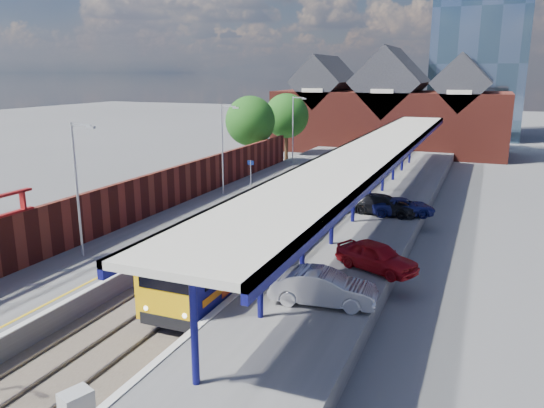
{
  "coord_description": "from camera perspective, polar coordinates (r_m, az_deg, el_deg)",
  "views": [
    {
      "loc": [
        12.74,
        -14.64,
        10.37
      ],
      "look_at": [
        0.82,
        14.38,
        2.6
      ],
      "focal_mm": 35.0,
      "sensor_mm": 36.0,
      "label": 1
    }
  ],
  "objects": [
    {
      "name": "ground",
      "position": [
        47.57,
        6.24,
        1.24
      ],
      "size": [
        240.0,
        240.0,
        0.0
      ],
      "primitive_type": "plane",
      "color": "#5B5B5E",
      "rests_on": "ground"
    },
    {
      "name": "ballast_bed",
      "position": [
        38.33,
        2.05,
        -1.75
      ],
      "size": [
        6.0,
        76.0,
        0.06
      ],
      "primitive_type": "cube",
      "color": "#473D33",
      "rests_on": "ground"
    },
    {
      "name": "rails",
      "position": [
        38.31,
        2.05,
        -1.62
      ],
      "size": [
        4.51,
        76.0,
        0.14
      ],
      "color": "slate",
      "rests_on": "ground"
    },
    {
      "name": "left_platform",
      "position": [
        40.38,
        -5.28,
        -0.3
      ],
      "size": [
        5.0,
        76.0,
        1.0
      ],
      "primitive_type": "cube",
      "color": "#565659",
      "rests_on": "ground"
    },
    {
      "name": "right_platform",
      "position": [
        36.65,
        10.9,
        -1.97
      ],
      "size": [
        6.0,
        76.0,
        1.0
      ],
      "primitive_type": "cube",
      "color": "#565659",
      "rests_on": "ground"
    },
    {
      "name": "coping_left",
      "position": [
        39.24,
        -2.25,
        0.12
      ],
      "size": [
        0.3,
        76.0,
        0.05
      ],
      "primitive_type": "cube",
      "color": "silver",
      "rests_on": "left_platform"
    },
    {
      "name": "coping_right",
      "position": [
        37.14,
        6.63,
        -0.76
      ],
      "size": [
        0.3,
        76.0,
        0.05
      ],
      "primitive_type": "cube",
      "color": "silver",
      "rests_on": "right_platform"
    },
    {
      "name": "yellow_line",
      "position": [
        39.49,
        -3.04,
        0.17
      ],
      "size": [
        0.14,
        76.0,
        0.01
      ],
      "primitive_type": "cube",
      "color": "yellow",
      "rests_on": "left_platform"
    },
    {
      "name": "train",
      "position": [
        51.02,
        9.32,
        4.42
      ],
      "size": [
        2.88,
        65.91,
        3.45
      ],
      "color": "#0D0E61",
      "rests_on": "ground"
    },
    {
      "name": "canopy",
      "position": [
        37.66,
        11.06,
        5.84
      ],
      "size": [
        4.5,
        52.0,
        4.48
      ],
      "color": "#0F0F5A",
      "rests_on": "right_platform"
    },
    {
      "name": "lamp_post_b",
      "position": [
        28.63,
        -20.09,
        2.23
      ],
      "size": [
        1.48,
        0.18,
        7.0
      ],
      "color": "#A5A8AA",
      "rests_on": "left_platform"
    },
    {
      "name": "lamp_post_c",
      "position": [
        41.67,
        -5.2,
        6.44
      ],
      "size": [
        1.48,
        0.18,
        7.0
      ],
      "color": "#A5A8AA",
      "rests_on": "left_platform"
    },
    {
      "name": "lamp_post_d",
      "position": [
        56.26,
        2.39,
        8.41
      ],
      "size": [
        1.48,
        0.18,
        7.0
      ],
      "color": "#A5A8AA",
      "rests_on": "left_platform"
    },
    {
      "name": "platform_sign",
      "position": [
        43.21,
        -2.3,
        3.66
      ],
      "size": [
        0.55,
        0.08,
        2.5
      ],
      "color": "#A5A8AA",
      "rests_on": "left_platform"
    },
    {
      "name": "brick_wall",
      "position": [
        35.93,
        -13.81,
        0.77
      ],
      "size": [
        0.35,
        50.0,
        3.86
      ],
      "color": "#5E2018",
      "rests_on": "left_platform"
    },
    {
      "name": "station_building",
      "position": [
        73.91,
        12.53,
        9.77
      ],
      "size": [
        30.0,
        12.12,
        13.78
      ],
      "color": "#5E2018",
      "rests_on": "ground"
    },
    {
      "name": "glass_tower",
      "position": [
        95.19,
        21.78,
        18.91
      ],
      "size": [
        14.2,
        14.2,
        40.3
      ],
      "color": "#435D73",
      "rests_on": "ground"
    },
    {
      "name": "tree_near",
      "position": [
        55.8,
        -2.25,
        8.74
      ],
      "size": [
        5.2,
        5.2,
        8.1
      ],
      "color": "#382314",
      "rests_on": "ground"
    },
    {
      "name": "tree_far",
      "position": [
        62.78,
        1.67,
        9.32
      ],
      "size": [
        5.2,
        5.2,
        8.1
      ],
      "color": "#382314",
      "rests_on": "ground"
    },
    {
      "name": "parked_car_red",
      "position": [
        26.35,
        11.2,
        -5.54
      ],
      "size": [
        4.51,
        3.29,
        1.43
      ],
      "primitive_type": "imported",
      "rotation": [
        0.0,
        0.0,
        1.14
      ],
      "color": "#A40D15",
      "rests_on": "right_platform"
    },
    {
      "name": "parked_car_silver",
      "position": [
        22.34,
        5.54,
        -8.92
      ],
      "size": [
        4.58,
        2.06,
        1.46
      ],
      "primitive_type": "imported",
      "rotation": [
        0.0,
        0.0,
        1.69
      ],
      "color": "#B5B4B9",
      "rests_on": "right_platform"
    },
    {
      "name": "parked_car_dark",
      "position": [
        36.83,
        11.91,
        -0.07
      ],
      "size": [
        4.71,
        2.25,
        1.33
      ],
      "primitive_type": "imported",
      "rotation": [
        0.0,
        0.0,
        1.48
      ],
      "color": "black",
      "rests_on": "right_platform"
    },
    {
      "name": "parked_car_blue",
      "position": [
        36.86,
        13.91,
        -0.29
      ],
      "size": [
        4.62,
        3.08,
        1.18
      ],
      "primitive_type": "imported",
      "rotation": [
        0.0,
        0.0,
        1.86
      ],
      "color": "navy",
      "rests_on": "right_platform"
    },
    {
      "name": "relay_cabinet",
      "position": [
        18.27,
        -20.28,
        -19.76
      ],
      "size": [
        0.97,
        1.09,
        1.0
      ],
      "primitive_type": "cube",
      "rotation": [
        0.0,
        0.0,
        -0.35
      ],
      "color": "#A3A6A8",
      "rests_on": "ground"
    }
  ]
}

